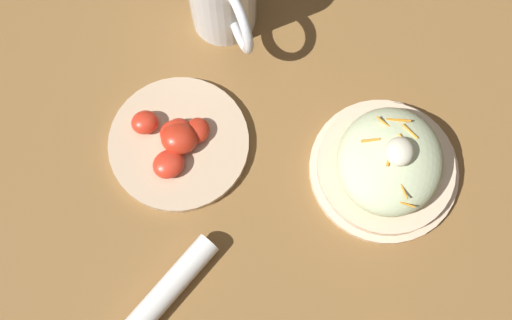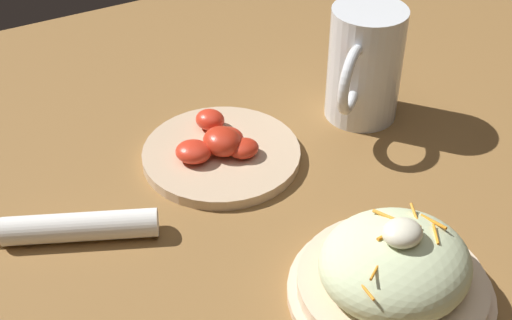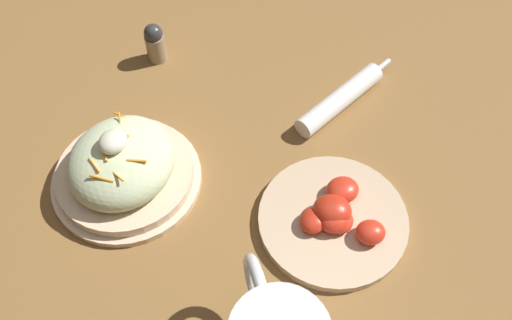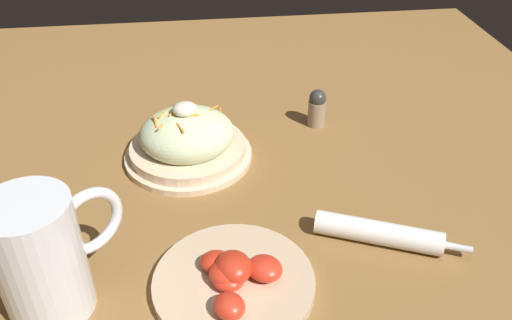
% 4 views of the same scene
% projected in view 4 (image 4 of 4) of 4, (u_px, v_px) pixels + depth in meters
% --- Properties ---
extents(ground_plane, '(1.43, 1.43, 0.00)m').
position_uv_depth(ground_plane, '(221.00, 179.00, 0.84)').
color(ground_plane, olive).
extents(salad_plate, '(0.21, 0.21, 0.10)m').
position_uv_depth(salad_plate, '(188.00, 140.00, 0.87)').
color(salad_plate, beige).
rests_on(salad_plate, ground_plane).
extents(beer_mug, '(0.14, 0.13, 0.16)m').
position_uv_depth(beer_mug, '(43.00, 262.00, 0.60)').
color(beer_mug, white).
rests_on(beer_mug, ground_plane).
extents(napkin_roll, '(0.20, 0.10, 0.03)m').
position_uv_depth(napkin_roll, '(379.00, 233.00, 0.72)').
color(napkin_roll, white).
rests_on(napkin_roll, ground_plane).
extents(tomato_plate, '(0.20, 0.20, 0.05)m').
position_uv_depth(tomato_plate, '(234.00, 280.00, 0.65)').
color(tomato_plate, '#D1B28E').
rests_on(tomato_plate, ground_plane).
extents(salt_shaker, '(0.03, 0.03, 0.07)m').
position_uv_depth(salt_shaker, '(317.00, 108.00, 0.96)').
color(salt_shaker, gray).
rests_on(salt_shaker, ground_plane).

